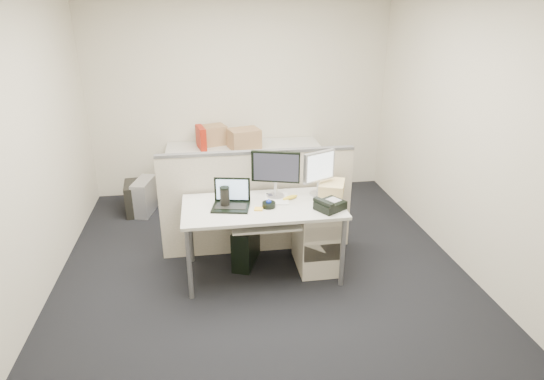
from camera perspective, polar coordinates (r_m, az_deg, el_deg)
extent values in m
cube|color=black|center=(4.61, -1.10, -10.29)|extent=(4.00, 4.50, 0.01)
cube|color=beige|center=(6.22, -4.00, 11.82)|extent=(4.00, 0.02, 2.70)
cube|color=beige|center=(2.02, 7.30, -11.84)|extent=(4.00, 0.02, 2.70)
cube|color=beige|center=(4.28, -28.89, 4.23)|extent=(0.02, 4.50, 2.70)
cube|color=beige|center=(4.73, 23.75, 6.61)|extent=(0.02, 4.50, 2.70)
cube|color=#B4B3A8|center=(4.26, -1.17, -2.12)|extent=(1.50, 0.75, 0.03)
cylinder|color=slate|center=(4.12, -10.33, -9.17)|extent=(0.04, 0.04, 0.70)
cylinder|color=slate|center=(4.69, -10.20, -5.05)|extent=(0.04, 0.04, 0.70)
cylinder|color=slate|center=(4.29, 8.85, -7.73)|extent=(0.04, 0.04, 0.70)
cylinder|color=slate|center=(4.84, 6.62, -3.95)|extent=(0.04, 0.04, 0.70)
cube|color=#B4B3A8|center=(4.14, -0.83, -4.33)|extent=(0.62, 0.32, 0.02)
cube|color=beige|center=(4.58, 5.66, -5.87)|extent=(0.40, 0.55, 0.65)
cube|color=#A49F88|center=(4.73, -1.86, -1.73)|extent=(2.00, 0.06, 1.10)
cube|color=beige|center=(6.18, -3.50, 2.21)|extent=(2.00, 0.60, 0.72)
cube|color=black|center=(4.35, 0.45, 1.95)|extent=(0.50, 0.31, 0.47)
cube|color=#B7B7BC|center=(4.44, 5.90, 2.05)|extent=(0.40, 0.32, 0.44)
cube|color=black|center=(4.16, -5.24, -0.70)|extent=(0.38, 0.32, 0.25)
cylinder|color=black|center=(4.21, -0.41, -1.87)|extent=(0.16, 0.16, 0.05)
cube|color=black|center=(4.20, 7.31, -1.92)|extent=(0.31, 0.30, 0.08)
cube|color=silver|center=(4.38, 0.57, -1.10)|extent=(0.27, 0.32, 0.01)
cube|color=gold|center=(4.17, -1.69, -2.39)|extent=(0.09, 0.09, 0.01)
cylinder|color=black|center=(4.21, -5.94, -0.96)|extent=(0.11, 0.11, 0.18)
ellipsoid|color=yellow|center=(4.38, 2.29, -0.94)|extent=(0.18, 0.11, 0.04)
cube|color=black|center=(4.45, -0.23, -0.72)|extent=(0.07, 0.11, 0.01)
cube|color=#D8BA7B|center=(4.56, 7.50, 0.32)|extent=(0.33, 0.37, 0.11)
cube|color=black|center=(4.18, -0.23, -3.75)|extent=(0.45, 0.17, 0.02)
cube|color=black|center=(4.66, -3.29, -6.88)|extent=(0.33, 0.49, 0.42)
cube|color=black|center=(6.01, -17.08, -1.00)|extent=(0.21, 0.44, 0.40)
cube|color=#B7B7BC|center=(5.98, -15.68, -0.76)|extent=(0.29, 0.50, 0.44)
cube|color=tan|center=(6.12, -7.58, 6.75)|extent=(0.43, 0.37, 0.27)
cube|color=tan|center=(5.91, -3.50, 6.35)|extent=(0.44, 0.38, 0.27)
cube|color=#9A1B0C|center=(5.95, -8.88, 6.40)|extent=(0.14, 0.34, 0.31)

